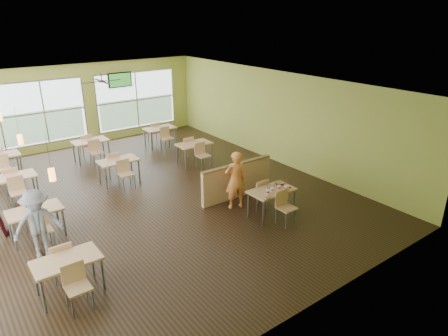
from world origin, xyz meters
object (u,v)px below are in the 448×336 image
Objects in this scene: main_table at (272,194)px; man_plaid at (235,180)px; food_basket at (280,183)px; half_wall_divider at (237,180)px.

man_plaid is (-0.46, 0.95, 0.18)m from main_table.
main_table is 0.94× the size of man_plaid.
man_plaid is 6.09× the size of food_basket.
man_plaid is at bearing 136.74° from food_basket.
man_plaid is (-0.46, -0.50, 0.29)m from half_wall_divider.
main_table is 1.45m from half_wall_divider.
man_plaid reaches higher than half_wall_divider.
man_plaid is at bearing -132.07° from half_wall_divider.
food_basket is at bearing 151.53° from man_plaid.
man_plaid reaches higher than food_basket.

